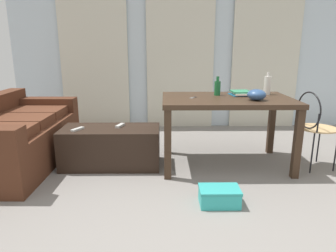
{
  "coord_description": "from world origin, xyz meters",
  "views": [
    {
      "loc": [
        -0.25,
        -1.84,
        1.29
      ],
      "look_at": [
        -0.21,
        1.48,
        0.42
      ],
      "focal_mm": 32.65,
      "sensor_mm": 36.0,
      "label": 1
    }
  ],
  "objects_px": {
    "wire_chair": "(313,122)",
    "shoebox": "(219,196)",
    "tv_remote_secondary": "(120,126)",
    "scissors": "(194,97)",
    "tv_remote_primary": "(77,129)",
    "coffee_table": "(111,147)",
    "bottle_near": "(267,85)",
    "couch": "(13,138)",
    "craft_table": "(227,107)",
    "bowl": "(257,95)",
    "bottle_far": "(217,88)",
    "book_stack": "(240,93)"
  },
  "relations": [
    {
      "from": "wire_chair",
      "to": "shoebox",
      "type": "bearing_deg",
      "value": -144.64
    },
    {
      "from": "tv_remote_secondary",
      "to": "scissors",
      "type": "bearing_deg",
      "value": 16.84
    },
    {
      "from": "tv_remote_primary",
      "to": "coffee_table",
      "type": "bearing_deg",
      "value": 42.63
    },
    {
      "from": "tv_remote_secondary",
      "to": "bottle_near",
      "type": "bearing_deg",
      "value": 24.91
    },
    {
      "from": "tv_remote_primary",
      "to": "shoebox",
      "type": "bearing_deg",
      "value": -1.78
    },
    {
      "from": "couch",
      "to": "wire_chair",
      "type": "height_order",
      "value": "wire_chair"
    },
    {
      "from": "craft_table",
      "to": "shoebox",
      "type": "distance_m",
      "value": 1.1
    },
    {
      "from": "wire_chair",
      "to": "bowl",
      "type": "bearing_deg",
      "value": -175.54
    },
    {
      "from": "coffee_table",
      "to": "tv_remote_secondary",
      "type": "distance_m",
      "value": 0.25
    },
    {
      "from": "bottle_far",
      "to": "bowl",
      "type": "xyz_separation_m",
      "value": [
        0.34,
        -0.32,
        -0.03
      ]
    },
    {
      "from": "wire_chair",
      "to": "book_stack",
      "type": "bearing_deg",
      "value": 159.72
    },
    {
      "from": "couch",
      "to": "scissors",
      "type": "relative_size",
      "value": 17.3
    },
    {
      "from": "couch",
      "to": "bottle_far",
      "type": "distance_m",
      "value": 2.32
    },
    {
      "from": "bottle_far",
      "to": "tv_remote_primary",
      "type": "relative_size",
      "value": 1.31
    },
    {
      "from": "couch",
      "to": "craft_table",
      "type": "distance_m",
      "value": 2.36
    },
    {
      "from": "book_stack",
      "to": "scissors",
      "type": "bearing_deg",
      "value": -164.95
    },
    {
      "from": "bottle_near",
      "to": "tv_remote_primary",
      "type": "distance_m",
      "value": 2.15
    },
    {
      "from": "bottle_near",
      "to": "tv_remote_secondary",
      "type": "distance_m",
      "value": 1.71
    },
    {
      "from": "bowl",
      "to": "tv_remote_secondary",
      "type": "height_order",
      "value": "bowl"
    },
    {
      "from": "coffee_table",
      "to": "book_stack",
      "type": "xyz_separation_m",
      "value": [
        1.44,
        0.17,
        0.57
      ]
    },
    {
      "from": "wire_chair",
      "to": "shoebox",
      "type": "height_order",
      "value": "wire_chair"
    },
    {
      "from": "couch",
      "to": "book_stack",
      "type": "relative_size",
      "value": 6.76
    },
    {
      "from": "couch",
      "to": "tv_remote_primary",
      "type": "bearing_deg",
      "value": -8.99
    },
    {
      "from": "coffee_table",
      "to": "bowl",
      "type": "height_order",
      "value": "bowl"
    },
    {
      "from": "bottle_far",
      "to": "tv_remote_primary",
      "type": "height_order",
      "value": "bottle_far"
    },
    {
      "from": "coffee_table",
      "to": "shoebox",
      "type": "height_order",
      "value": "coffee_table"
    },
    {
      "from": "bottle_near",
      "to": "couch",
      "type": "bearing_deg",
      "value": -176.15
    },
    {
      "from": "coffee_table",
      "to": "scissors",
      "type": "distance_m",
      "value": 1.06
    },
    {
      "from": "bottle_far",
      "to": "shoebox",
      "type": "xyz_separation_m",
      "value": [
        -0.13,
        -1.06,
        -0.77
      ]
    },
    {
      "from": "bottle_near",
      "to": "wire_chair",
      "type": "bearing_deg",
      "value": -38.49
    },
    {
      "from": "couch",
      "to": "coffee_table",
      "type": "relative_size",
      "value": 1.62
    },
    {
      "from": "tv_remote_secondary",
      "to": "tv_remote_primary",
      "type": "bearing_deg",
      "value": -143.22
    },
    {
      "from": "craft_table",
      "to": "scissors",
      "type": "relative_size",
      "value": 13.83
    },
    {
      "from": "tv_remote_primary",
      "to": "shoebox",
      "type": "relative_size",
      "value": 0.48
    },
    {
      "from": "bottle_far",
      "to": "scissors",
      "type": "bearing_deg",
      "value": -151.31
    },
    {
      "from": "bottle_near",
      "to": "shoebox",
      "type": "height_order",
      "value": "bottle_near"
    },
    {
      "from": "tv_remote_primary",
      "to": "tv_remote_secondary",
      "type": "relative_size",
      "value": 1.07
    },
    {
      "from": "bottle_far",
      "to": "shoebox",
      "type": "distance_m",
      "value": 1.32
    },
    {
      "from": "craft_table",
      "to": "tv_remote_secondary",
      "type": "relative_size",
      "value": 9.14
    },
    {
      "from": "bottle_near",
      "to": "book_stack",
      "type": "bearing_deg",
      "value": -169.47
    },
    {
      "from": "coffee_table",
      "to": "scissors",
      "type": "height_order",
      "value": "scissors"
    },
    {
      "from": "scissors",
      "to": "bottle_far",
      "type": "bearing_deg",
      "value": 28.69
    },
    {
      "from": "bottle_far",
      "to": "scissors",
      "type": "relative_size",
      "value": 2.11
    },
    {
      "from": "wire_chair",
      "to": "shoebox",
      "type": "relative_size",
      "value": 2.48
    },
    {
      "from": "couch",
      "to": "tv_remote_secondary",
      "type": "xyz_separation_m",
      "value": [
        1.18,
        0.02,
        0.13
      ]
    },
    {
      "from": "bottle_near",
      "to": "tv_remote_secondary",
      "type": "bearing_deg",
      "value": -174.11
    },
    {
      "from": "bowl",
      "to": "scissors",
      "type": "distance_m",
      "value": 0.64
    },
    {
      "from": "bottle_far",
      "to": "shoebox",
      "type": "relative_size",
      "value": 0.62
    },
    {
      "from": "coffee_table",
      "to": "craft_table",
      "type": "height_order",
      "value": "craft_table"
    },
    {
      "from": "craft_table",
      "to": "bottle_far",
      "type": "distance_m",
      "value": 0.25
    }
  ]
}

